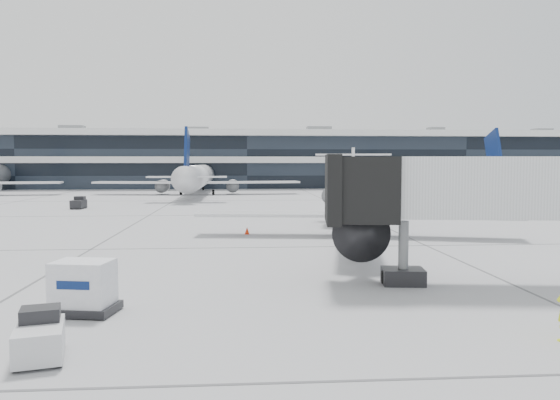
{
  "coord_description": "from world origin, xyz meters",
  "views": [
    {
      "loc": [
        -1.27,
        -32.2,
        5.09
      ],
      "look_at": [
        1.31,
        3.33,
        2.6
      ],
      "focal_mm": 35.0,
      "sensor_mm": 36.0,
      "label": 1
    }
  ],
  "objects": [
    {
      "name": "far_tug",
      "position": [
        -18.87,
        28.44,
        0.6
      ],
      "size": [
        1.32,
        2.15,
        1.34
      ],
      "rotation": [
        0.0,
        0.0,
        -0.04
      ],
      "color": "black",
      "rests_on": "ground"
    },
    {
      "name": "jet_bridge",
      "position": [
        11.62,
        -10.96,
        4.0
      ],
      "size": [
        17.12,
        5.27,
        5.49
      ],
      "rotation": [
        0.0,
        0.0,
        -0.12
      ],
      "color": "#A6A7AA",
      "rests_on": "ground"
    },
    {
      "name": "traffic_cone",
      "position": [
        -0.83,
        6.06,
        0.24
      ],
      "size": [
        0.45,
        0.45,
        0.51
      ],
      "rotation": [
        0.0,
        0.0,
        0.36
      ],
      "color": "red",
      "rests_on": "ground"
    },
    {
      "name": "regional_jet",
      "position": [
        6.49,
        4.23,
        2.16
      ],
      "size": [
        21.88,
        27.28,
        6.33
      ],
      "rotation": [
        0.0,
        0.0,
        -0.19
      ],
      "color": "silver",
      "rests_on": "ground"
    },
    {
      "name": "bg_jet_center",
      "position": [
        -8.0,
        55.0,
        0.0
      ],
      "size": [
        32.0,
        40.0,
        9.6
      ],
      "primitive_type": null,
      "color": "silver",
      "rests_on": "ground"
    },
    {
      "name": "cargo_uld",
      "position": [
        -6.55,
        -13.74,
        0.88
      ],
      "size": [
        2.39,
        1.95,
        1.75
      ],
      "rotation": [
        0.0,
        0.0,
        -0.18
      ],
      "color": "black",
      "rests_on": "ground"
    },
    {
      "name": "ground",
      "position": [
        0.0,
        0.0,
        0.0
      ],
      "size": [
        220.0,
        220.0,
        0.0
      ],
      "primitive_type": "plane",
      "color": "#979799",
      "rests_on": "ground"
    },
    {
      "name": "bg_jet_right",
      "position": [
        32.0,
        55.0,
        0.0
      ],
      "size": [
        32.0,
        40.0,
        9.6
      ],
      "primitive_type": null,
      "color": "silver",
      "rests_on": "ground"
    },
    {
      "name": "terminal",
      "position": [
        0.0,
        82.0,
        5.0
      ],
      "size": [
        170.0,
        22.0,
        10.0
      ],
      "primitive_type": "cube",
      "color": "black",
      "rests_on": "ground"
    },
    {
      "name": "baggage_tug",
      "position": [
        -6.48,
        -17.96,
        0.56
      ],
      "size": [
        1.63,
        2.2,
        1.25
      ],
      "rotation": [
        0.0,
        0.0,
        0.26
      ],
      "color": "silver",
      "rests_on": "ground"
    }
  ]
}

